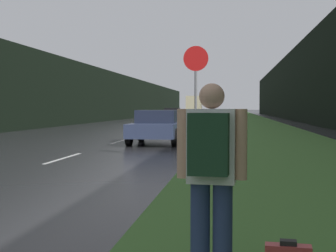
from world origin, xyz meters
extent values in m
cube|color=#386028|center=(6.74, 40.00, 0.01)|extent=(6.00, 240.00, 0.02)
cube|color=silver|center=(0.00, 12.35, 0.00)|extent=(0.12, 3.00, 0.01)
cube|color=silver|center=(0.00, 19.35, 0.00)|extent=(0.12, 3.00, 0.01)
cube|color=silver|center=(0.00, 26.35, 0.00)|extent=(0.12, 3.00, 0.01)
cube|color=black|center=(-9.74, 50.00, 2.83)|extent=(2.00, 140.00, 5.65)
cube|color=black|center=(12.74, 50.00, 4.09)|extent=(2.00, 140.00, 8.19)
cylinder|color=slate|center=(4.02, 11.58, 1.25)|extent=(0.07, 0.07, 2.50)
cylinder|color=#B71414|center=(4.02, 11.58, 2.84)|extent=(0.67, 0.02, 0.67)
cylinder|color=navy|center=(4.73, 2.98, 0.44)|extent=(0.17, 0.17, 0.88)
cylinder|color=navy|center=(4.93, 2.96, 0.44)|extent=(0.17, 0.17, 0.88)
cube|color=white|center=(4.83, 2.97, 1.19)|extent=(0.42, 0.26, 0.63)
sphere|color=tan|center=(4.83, 2.97, 1.62)|extent=(0.22, 0.22, 0.22)
cylinder|color=tan|center=(4.58, 2.99, 1.21)|extent=(0.10, 0.10, 0.60)
cylinder|color=tan|center=(5.08, 2.95, 1.21)|extent=(0.10, 0.10, 0.60)
cube|color=#193823|center=(4.81, 2.77, 1.22)|extent=(0.34, 0.20, 0.51)
cube|color=black|center=(5.47, 2.90, 0.41)|extent=(0.14, 0.10, 0.04)
cube|color=#2D3856|center=(1.87, 18.21, 0.60)|extent=(1.90, 4.01, 0.56)
cube|color=#1B2134|center=(1.87, 18.41, 1.14)|extent=(1.62, 1.81, 0.53)
cylinder|color=black|center=(2.77, 16.96, 0.35)|extent=(0.20, 0.71, 0.71)
cylinder|color=black|center=(0.97, 16.96, 0.35)|extent=(0.20, 0.71, 0.71)
cylinder|color=black|center=(2.77, 19.45, 0.35)|extent=(0.20, 0.71, 0.71)
cylinder|color=black|center=(0.97, 19.45, 0.35)|extent=(0.20, 0.71, 0.71)
cube|color=black|center=(1.87, 42.56, 0.61)|extent=(1.85, 4.47, 0.61)
cube|color=black|center=(1.87, 42.78, 1.13)|extent=(1.57, 2.01, 0.43)
cylinder|color=black|center=(2.75, 41.17, 0.34)|extent=(0.20, 0.69, 0.69)
cylinder|color=black|center=(0.99, 41.17, 0.34)|extent=(0.20, 0.69, 0.69)
cylinder|color=black|center=(2.75, 43.94, 0.34)|extent=(0.20, 0.69, 0.69)
cylinder|color=black|center=(0.99, 43.94, 0.34)|extent=(0.20, 0.69, 0.69)
cube|color=black|center=(-1.87, 52.34, 0.64)|extent=(1.94, 4.17, 0.72)
cube|color=black|center=(-1.87, 52.13, 1.23)|extent=(1.65, 1.88, 0.47)
cylinder|color=black|center=(-2.79, 53.63, 0.31)|extent=(0.20, 0.63, 0.63)
cylinder|color=black|center=(-0.95, 53.63, 0.31)|extent=(0.20, 0.63, 0.63)
cylinder|color=black|center=(-2.79, 51.05, 0.31)|extent=(0.20, 0.63, 0.63)
cylinder|color=black|center=(-0.95, 51.05, 0.31)|extent=(0.20, 0.63, 0.63)
cube|color=#6E684F|center=(-1.87, 85.52, 1.57)|extent=(2.31, 2.29, 2.34)
cube|color=tan|center=(-1.87, 82.04, 1.96)|extent=(2.44, 4.68, 3.12)
cylinder|color=black|center=(-3.03, 85.29, 0.45)|extent=(0.28, 0.90, 0.90)
cylinder|color=black|center=(-0.71, 85.29, 0.45)|extent=(0.28, 0.90, 0.90)
cylinder|color=black|center=(-3.03, 80.87, 0.45)|extent=(0.28, 0.90, 0.90)
cylinder|color=black|center=(-0.71, 80.87, 0.45)|extent=(0.28, 0.90, 0.90)
camera|label=1|loc=(5.01, -1.01, 1.52)|focal=50.00mm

